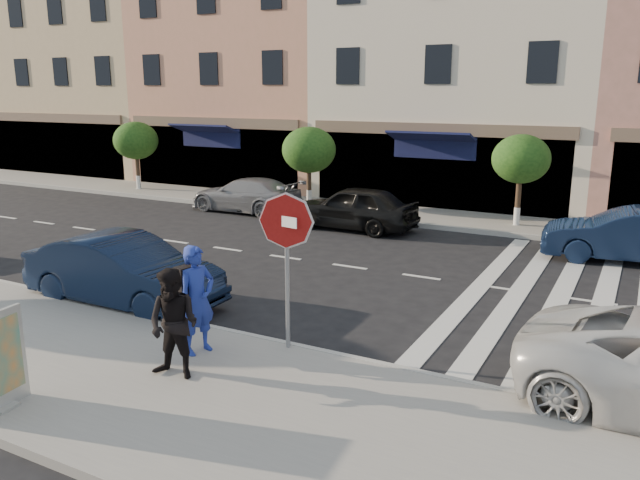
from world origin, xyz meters
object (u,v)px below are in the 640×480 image
(photographer, at_px, (197,300))
(car_far_right, at_px, (629,235))
(car_near_mid, at_px, (123,271))
(car_far_mid, at_px, (353,208))
(car_far_left, at_px, (246,195))
(walker, at_px, (174,324))
(stop_sign, at_px, (286,238))

(photographer, xyz_separation_m, car_far_right, (6.30, 10.56, -0.36))
(car_near_mid, height_order, car_far_mid, car_near_mid)
(photographer, bearing_deg, car_far_left, 46.38)
(walker, bearing_deg, car_far_left, 113.16)
(stop_sign, distance_m, photographer, 1.86)
(car_far_left, distance_m, car_far_mid, 5.04)
(car_near_mid, distance_m, car_far_mid, 9.28)
(car_far_left, bearing_deg, walker, 32.07)
(stop_sign, relative_size, car_far_right, 0.62)
(photographer, bearing_deg, walker, -147.36)
(car_far_left, bearing_deg, car_far_right, 87.15)
(car_far_right, bearing_deg, stop_sign, -35.10)
(car_near_mid, relative_size, car_far_right, 1.02)
(stop_sign, bearing_deg, car_near_mid, -179.02)
(car_near_mid, relative_size, car_far_mid, 1.05)
(car_far_mid, distance_m, car_far_right, 8.39)
(car_far_left, xyz_separation_m, car_far_mid, (4.96, -0.89, 0.09))
(car_near_mid, bearing_deg, stop_sign, -98.77)
(stop_sign, bearing_deg, car_far_right, 71.83)
(car_far_left, bearing_deg, car_near_mid, 22.21)
(car_far_left, bearing_deg, stop_sign, 39.48)
(photographer, height_order, car_near_mid, photographer)
(car_far_left, relative_size, car_far_right, 1.01)
(walker, relative_size, car_near_mid, 0.39)
(car_near_mid, bearing_deg, photographer, -115.60)
(car_near_mid, height_order, car_far_left, car_near_mid)
(photographer, relative_size, car_far_right, 0.42)
(photographer, distance_m, car_far_right, 12.30)
(car_near_mid, distance_m, car_far_right, 13.16)
(stop_sign, distance_m, car_far_right, 11.00)
(stop_sign, bearing_deg, car_far_mid, 118.06)
(stop_sign, relative_size, car_far_left, 0.61)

